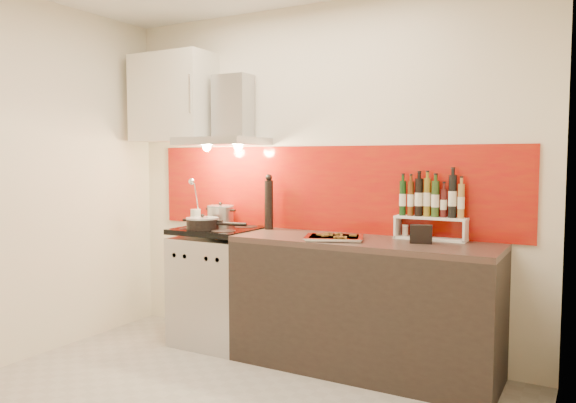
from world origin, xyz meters
The scene contains 15 objects.
back_wall centered at (0.00, 1.40, 1.30)m, with size 3.40×0.02×2.60m, color silver.
left_wall centered at (-1.70, 0.00, 1.30)m, with size 0.02×2.80×2.60m, color silver.
right_wall centered at (1.70, 0.00, 1.30)m, with size 0.02×2.80×2.60m, color silver.
backsplash centered at (0.05, 1.39, 1.22)m, with size 3.00×0.02×0.64m, color #A1080B.
range_stove centered at (-0.70, 1.10, 0.44)m, with size 0.60×0.60×0.91m.
counter centered at (0.50, 1.10, 0.45)m, with size 1.80×0.60×0.90m.
range_hood centered at (-0.70, 1.24, 1.74)m, with size 0.62×0.50×0.61m.
upper_cabinet centered at (-1.25, 1.22, 1.95)m, with size 0.70×0.35×0.72m, color beige.
stock_pot centered at (-0.79, 1.25, 0.99)m, with size 0.21×0.21×0.19m.
saute_pan centered at (-0.75, 0.96, 0.95)m, with size 0.48×0.25×0.11m.
utensil_jar centered at (-0.98, 1.15, 1.02)m, with size 0.08×0.12×0.39m.
pepper_mill centered at (-0.35, 1.27, 1.11)m, with size 0.07×0.07×0.43m.
step_shelf centered at (0.89, 1.32, 1.10)m, with size 0.48×0.13×0.44m.
caddy_box centered at (0.89, 1.12, 0.96)m, with size 0.14×0.06×0.12m, color black.
baking_tray centered at (0.33, 1.01, 0.92)m, with size 0.47×0.41×0.03m.
Camera 1 is at (1.89, -2.42, 1.44)m, focal length 35.00 mm.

